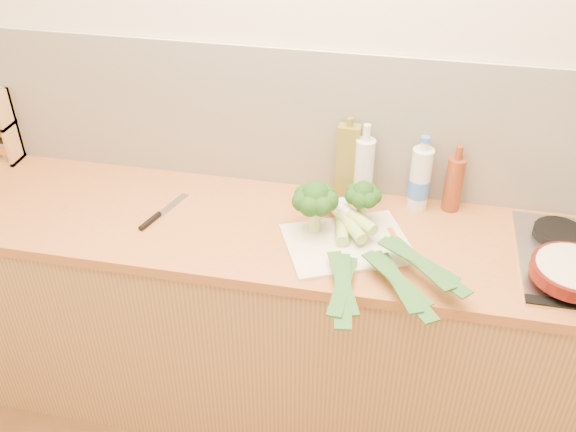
% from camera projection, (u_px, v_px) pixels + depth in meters
% --- Properties ---
extents(room_shell, '(3.50, 3.50, 3.50)m').
position_uv_depth(room_shell, '(317.00, 123.00, 2.32)').
color(room_shell, beige).
rests_on(room_shell, ground).
extents(counter, '(3.20, 0.62, 0.90)m').
position_uv_depth(counter, '(300.00, 322.00, 2.50)').
color(counter, '#B08549').
rests_on(counter, ground).
extents(chopping_board, '(0.49, 0.44, 0.01)m').
position_uv_depth(chopping_board, '(347.00, 244.00, 2.17)').
color(chopping_board, beige).
rests_on(chopping_board, counter).
extents(broccoli_left, '(0.16, 0.16, 0.19)m').
position_uv_depth(broccoli_left, '(315.00, 199.00, 2.15)').
color(broccoli_left, '#AFC975').
rests_on(broccoli_left, chopping_board).
extents(broccoli_right, '(0.13, 0.13, 0.17)m').
position_uv_depth(broccoli_right, '(363.00, 196.00, 2.19)').
color(broccoli_right, '#AFC975').
rests_on(broccoli_right, chopping_board).
extents(leek_front, '(0.15, 0.65, 0.04)m').
position_uv_depth(leek_front, '(342.00, 244.00, 2.11)').
color(leek_front, white).
rests_on(leek_front, chopping_board).
extents(leek_mid, '(0.43, 0.60, 0.04)m').
position_uv_depth(leek_mid, '(361.00, 238.00, 2.11)').
color(leek_mid, white).
rests_on(leek_mid, chopping_board).
extents(leek_back, '(0.48, 0.44, 0.04)m').
position_uv_depth(leek_back, '(380.00, 235.00, 2.10)').
color(leek_back, white).
rests_on(leek_back, chopping_board).
extents(chefs_knife, '(0.10, 0.26, 0.02)m').
position_uv_depth(chefs_knife, '(156.00, 217.00, 2.29)').
color(chefs_knife, silver).
rests_on(chefs_knife, counter).
extents(skillet, '(0.37, 0.26, 0.04)m').
position_uv_depth(skillet, '(574.00, 271.00, 1.96)').
color(skillet, '#4E120D').
rests_on(skillet, gas_hob).
extents(oil_tin, '(0.08, 0.05, 0.33)m').
position_uv_depth(oil_tin, '(348.00, 162.00, 2.33)').
color(oil_tin, olive).
rests_on(oil_tin, counter).
extents(glass_bottle, '(0.07, 0.07, 0.32)m').
position_uv_depth(glass_bottle, '(364.00, 171.00, 2.31)').
color(glass_bottle, silver).
rests_on(glass_bottle, counter).
extents(amber_bottle, '(0.06, 0.06, 0.26)m').
position_uv_depth(amber_bottle, '(454.00, 183.00, 2.29)').
color(amber_bottle, maroon).
rests_on(amber_bottle, counter).
extents(water_bottle, '(0.08, 0.08, 0.27)m').
position_uv_depth(water_bottle, '(420.00, 181.00, 2.29)').
color(water_bottle, silver).
rests_on(water_bottle, counter).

